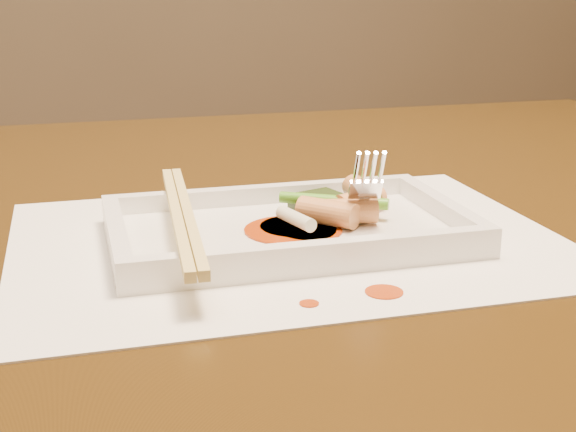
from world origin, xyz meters
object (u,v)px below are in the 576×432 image
object	(u,v)px
table	(153,328)
fork	(371,121)
chopstick_a	(176,215)
placemat	(288,240)
plate_base	(288,234)

from	to	relation	value
table	fork	bearing A→B (deg)	-24.91
table	chopstick_a	size ratio (longest dim) A/B	5.65
placemat	fork	xyz separation A→B (m)	(0.07, 0.02, 0.08)
table	chopstick_a	distance (m)	0.16
table	fork	world-z (taller)	fork
chopstick_a	fork	world-z (taller)	fork
chopstick_a	fork	size ratio (longest dim) A/B	1.77
plate_base	chopstick_a	distance (m)	0.08
placemat	chopstick_a	xyz separation A→B (m)	(-0.08, 0.00, 0.03)
placemat	plate_base	distance (m)	0.00
table	chopstick_a	xyz separation A→B (m)	(0.01, -0.09, 0.13)
placemat	plate_base	world-z (taller)	plate_base
placemat	table	bearing A→B (deg)	134.93
table	plate_base	world-z (taller)	plate_base
table	fork	distance (m)	0.26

